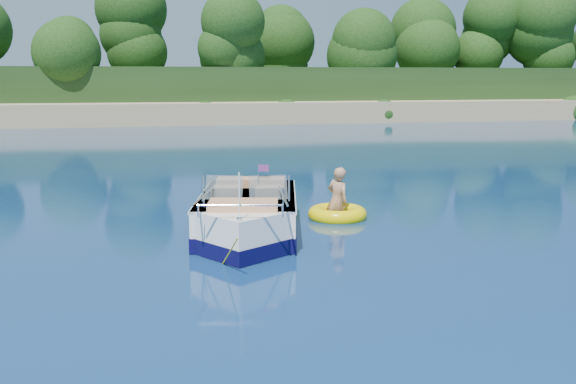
# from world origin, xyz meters

# --- Properties ---
(ground) EXTENTS (160.00, 160.00, 0.00)m
(ground) POSITION_xyz_m (0.00, 0.00, 0.00)
(ground) COLOR #0A214B
(ground) RESTS_ON ground
(shoreline) EXTENTS (170.00, 59.00, 6.00)m
(shoreline) POSITION_xyz_m (0.00, 63.77, 0.98)
(shoreline) COLOR #9A8259
(shoreline) RESTS_ON ground
(treeline) EXTENTS (150.00, 7.12, 8.19)m
(treeline) POSITION_xyz_m (0.04, 41.01, 5.55)
(treeline) COLOR black
(treeline) RESTS_ON ground
(motorboat) EXTENTS (2.72, 5.51, 1.85)m
(motorboat) POSITION_xyz_m (-0.88, 3.02, 0.36)
(motorboat) COLOR white
(motorboat) RESTS_ON ground
(tow_tube) EXTENTS (1.74, 1.74, 0.36)m
(tow_tube) POSITION_xyz_m (1.42, 4.25, 0.09)
(tow_tube) COLOR #FFDF01
(tow_tube) RESTS_ON ground
(boy) EXTENTS (0.80, 0.94, 1.71)m
(boy) POSITION_xyz_m (1.39, 4.26, 0.00)
(boy) COLOR tan
(boy) RESTS_ON ground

